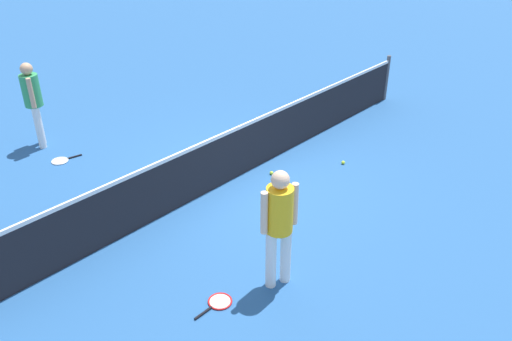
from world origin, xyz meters
The scene contains 8 objects.
ground_plane centered at (0.00, 0.00, 0.00)m, with size 40.00×40.00×0.00m, color #265693.
court_net centered at (0.00, 0.00, 0.50)m, with size 10.09×0.09×1.07m.
player_near_side centered at (-1.73, -2.37, 1.01)m, with size 0.52×0.43×1.70m.
player_far_side centered at (-1.81, 3.75, 1.01)m, with size 0.45×0.51×1.70m.
tennis_racket_near_player centered at (-2.54, -2.08, 0.01)m, with size 0.58×0.32×0.03m.
tennis_racket_far_player centered at (-1.92, 2.86, 0.01)m, with size 0.60×0.37×0.03m.
tennis_ball_by_net centered at (1.60, -1.14, 0.03)m, with size 0.07×0.07×0.07m, color #C6E033.
tennis_ball_baseline centered at (0.39, -0.41, 0.03)m, with size 0.07×0.07×0.07m, color #C6E033.
Camera 1 is at (-5.89, -5.80, 4.74)m, focal length 36.98 mm.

